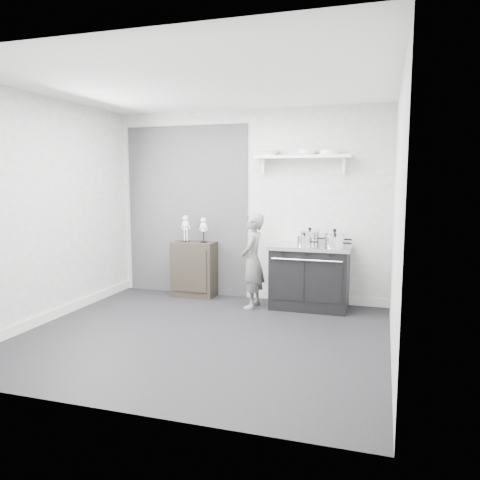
{
  "coord_description": "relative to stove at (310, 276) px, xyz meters",
  "views": [
    {
      "loc": [
        1.88,
        -4.67,
        1.71
      ],
      "look_at": [
        0.15,
        0.95,
        0.95
      ],
      "focal_mm": 35.0,
      "sensor_mm": 36.0,
      "label": 1
    }
  ],
  "objects": [
    {
      "name": "pot_back_left",
      "position": [
        -0.03,
        0.1,
        0.51
      ],
      "size": [
        0.35,
        0.27,
        0.23
      ],
      "color": "silver",
      "rests_on": "stove"
    },
    {
      "name": "room_shell",
      "position": [
        -1.05,
        -1.33,
        1.21
      ],
      "size": [
        4.02,
        3.62,
        2.71
      ],
      "color": "#9D9D9B",
      "rests_on": "ground"
    },
    {
      "name": "pot_back_right",
      "position": [
        0.3,
        0.12,
        0.51
      ],
      "size": [
        0.37,
        0.28,
        0.22
      ],
      "color": "silver",
      "rests_on": "stove"
    },
    {
      "name": "skeleton_full",
      "position": [
        -1.86,
        0.13,
        0.6
      ],
      "size": [
        0.13,
        0.08,
        0.45
      ],
      "primitive_type": null,
      "color": "silver",
      "rests_on": "side_cabinet"
    },
    {
      "name": "bowl_large",
      "position": [
        -0.63,
        0.19,
        1.65
      ],
      "size": [
        0.31,
        0.31,
        0.08
      ],
      "primitive_type": "imported",
      "color": "white",
      "rests_on": "wall_shelf"
    },
    {
      "name": "child",
      "position": [
        -0.74,
        -0.21,
        0.21
      ],
      "size": [
        0.31,
        0.47,
        1.28
      ],
      "primitive_type": "imported",
      "rotation": [
        0.0,
        0.0,
        -1.56
      ],
      "color": "slate",
      "rests_on": "ground"
    },
    {
      "name": "wall_shelf",
      "position": [
        -0.16,
        0.2,
        1.58
      ],
      "size": [
        1.3,
        0.26,
        0.24
      ],
      "color": "white",
      "rests_on": "room_shell"
    },
    {
      "name": "plate_stack",
      "position": [
        0.2,
        0.19,
        1.64
      ],
      "size": [
        0.26,
        0.26,
        0.06
      ],
      "primitive_type": "cylinder",
      "color": "white",
      "rests_on": "wall_shelf"
    },
    {
      "name": "stove",
      "position": [
        0.0,
        0.0,
        0.0
      ],
      "size": [
        1.06,
        0.66,
        0.85
      ],
      "color": "black",
      "rests_on": "ground"
    },
    {
      "name": "skeleton_torso",
      "position": [
        -1.58,
        0.13,
        0.59
      ],
      "size": [
        0.12,
        0.07,
        0.41
      ],
      "primitive_type": null,
      "color": "silver",
      "rests_on": "side_cabinet"
    },
    {
      "name": "pot_front_center",
      "position": [
        -0.06,
        -0.14,
        0.49
      ],
      "size": [
        0.28,
        0.19,
        0.17
      ],
      "color": "silver",
      "rests_on": "stove"
    },
    {
      "name": "pot_front_right",
      "position": [
        0.34,
        -0.17,
        0.5
      ],
      "size": [
        0.32,
        0.23,
        0.19
      ],
      "color": "silver",
      "rests_on": "stove"
    },
    {
      "name": "ground",
      "position": [
        -0.96,
        -1.48,
        -0.43
      ],
      "size": [
        4.0,
        4.0,
        0.0
      ],
      "primitive_type": "plane",
      "color": "black",
      "rests_on": "ground"
    },
    {
      "name": "side_cabinet",
      "position": [
        -1.73,
        0.13,
        -0.03
      ],
      "size": [
        0.62,
        0.36,
        0.81
      ],
      "primitive_type": "cube",
      "color": "black",
      "rests_on": "ground"
    },
    {
      "name": "bowl_small",
      "position": [
        -0.1,
        0.19,
        1.65
      ],
      "size": [
        0.25,
        0.25,
        0.08
      ],
      "primitive_type": "imported",
      "color": "white",
      "rests_on": "wall_shelf"
    }
  ]
}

